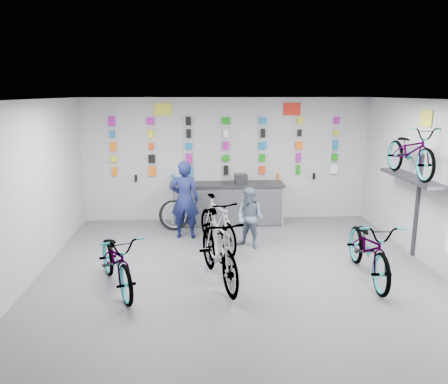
{
  "coord_description": "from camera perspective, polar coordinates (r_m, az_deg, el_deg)",
  "views": [
    {
      "loc": [
        -0.7,
        -6.61,
        3.11
      ],
      "look_at": [
        -0.2,
        1.4,
        1.28
      ],
      "focal_mm": 35.0,
      "sensor_mm": 36.0,
      "label": 1
    }
  ],
  "objects": [
    {
      "name": "floor",
      "position": [
        7.34,
        2.33,
        -12.23
      ],
      "size": [
        8.0,
        8.0,
        0.0
      ],
      "primitive_type": "plane",
      "color": "#4D4D51",
      "rests_on": "ground"
    },
    {
      "name": "ceiling",
      "position": [
        6.65,
        2.56,
        11.9
      ],
      "size": [
        8.0,
        8.0,
        0.0
      ],
      "primitive_type": "plane",
      "rotation": [
        3.14,
        0.0,
        0.0
      ],
      "color": "white",
      "rests_on": "wall_back"
    },
    {
      "name": "wall_back",
      "position": [
        10.75,
        0.23,
        4.24
      ],
      "size": [
        7.0,
        0.0,
        7.0
      ],
      "primitive_type": "plane",
      "rotation": [
        1.57,
        0.0,
        0.0
      ],
      "color": "silver",
      "rests_on": "floor"
    },
    {
      "name": "wall_front",
      "position": [
        3.14,
        10.38,
        -18.17
      ],
      "size": [
        7.0,
        0.0,
        7.0
      ],
      "primitive_type": "plane",
      "rotation": [
        -1.57,
        0.0,
        0.0
      ],
      "color": "silver",
      "rests_on": "floor"
    },
    {
      "name": "wall_left",
      "position": [
        7.35,
        -25.82,
        -1.09
      ],
      "size": [
        0.0,
        8.0,
        8.0
      ],
      "primitive_type": "plane",
      "rotation": [
        1.57,
        0.0,
        1.57
      ],
      "color": "silver",
      "rests_on": "floor"
    },
    {
      "name": "counter",
      "position": [
        10.5,
        0.39,
        -1.61
      ],
      "size": [
        2.7,
        0.66,
        1.0
      ],
      "color": "black",
      "rests_on": "floor"
    },
    {
      "name": "merch_wall",
      "position": [
        10.64,
        -0.04,
        5.62
      ],
      "size": [
        5.56,
        0.08,
        1.56
      ],
      "color": "orange",
      "rests_on": "wall_back"
    },
    {
      "name": "wall_bracket",
      "position": [
        8.94,
        23.33,
        1.19
      ],
      "size": [
        0.39,
        1.9,
        2.0
      ],
      "color": "#333338",
      "rests_on": "wall_right"
    },
    {
      "name": "sign_left",
      "position": [
        10.62,
        -7.99,
        10.63
      ],
      "size": [
        0.42,
        0.02,
        0.3
      ],
      "primitive_type": "cube",
      "color": "yellow",
      "rests_on": "wall_back"
    },
    {
      "name": "sign_right",
      "position": [
        10.84,
        8.86,
        10.65
      ],
      "size": [
        0.42,
        0.02,
        0.3
      ],
      "primitive_type": "cube",
      "color": "red",
      "rests_on": "wall_back"
    },
    {
      "name": "sign_side",
      "position": [
        8.87,
        24.89,
        8.71
      ],
      "size": [
        0.02,
        0.4,
        0.3
      ],
      "primitive_type": "cube",
      "color": "yellow",
      "rests_on": "wall_right"
    },
    {
      "name": "bike_left",
      "position": [
        7.27,
        -13.85,
        -8.6
      ],
      "size": [
        1.36,
        1.99,
        0.99
      ],
      "primitive_type": "imported",
      "rotation": [
        0.0,
        0.0,
        0.41
      ],
      "color": "gray",
      "rests_on": "floor"
    },
    {
      "name": "bike_center",
      "position": [
        7.26,
        -0.71,
        -7.41
      ],
      "size": [
        1.03,
        2.06,
        1.19
      ],
      "primitive_type": "imported",
      "rotation": [
        0.0,
        0.0,
        0.25
      ],
      "color": "gray",
      "rests_on": "floor"
    },
    {
      "name": "bike_right",
      "position": [
        7.86,
        18.44,
        -6.92
      ],
      "size": [
        0.84,
        2.1,
        1.08
      ],
      "primitive_type": "imported",
      "rotation": [
        0.0,
        0.0,
        -0.06
      ],
      "color": "gray",
      "rests_on": "floor"
    },
    {
      "name": "bike_service",
      "position": [
        8.82,
        -0.87,
        -4.07
      ],
      "size": [
        1.11,
        1.86,
        1.08
      ],
      "primitive_type": "imported",
      "rotation": [
        0.0,
        0.0,
        0.36
      ],
      "color": "gray",
      "rests_on": "floor"
    },
    {
      "name": "bike_wall",
      "position": [
        8.81,
        23.21,
        4.93
      ],
      "size": [
        0.63,
        1.8,
        0.95
      ],
      "primitive_type": "imported",
      "color": "gray",
      "rests_on": "wall_bracket"
    },
    {
      "name": "clerk",
      "position": [
        9.46,
        -5.15,
        -1.01
      ],
      "size": [
        0.67,
        0.49,
        1.7
      ],
      "primitive_type": "imported",
      "rotation": [
        0.0,
        0.0,
        3.01
      ],
      "color": "#121944",
      "rests_on": "floor"
    },
    {
      "name": "customer",
      "position": [
        8.88,
        3.4,
        -3.41
      ],
      "size": [
        0.77,
        0.74,
        1.25
      ],
      "primitive_type": "imported",
      "rotation": [
        0.0,
        0.0,
        -0.62
      ],
      "color": "slate",
      "rests_on": "floor"
    },
    {
      "name": "spare_wheel",
      "position": [
        10.18,
        -6.51,
        -3.0
      ],
      "size": [
        0.72,
        0.27,
        0.71
      ],
      "rotation": [
        0.0,
        0.0,
        0.01
      ],
      "color": "black",
      "rests_on": "floor"
    },
    {
      "name": "register",
      "position": [
        10.4,
        2.22,
        1.76
      ],
      "size": [
        0.3,
        0.32,
        0.22
      ],
      "primitive_type": "cube",
      "rotation": [
        0.0,
        0.0,
        0.08
      ],
      "color": "black",
      "rests_on": "counter"
    }
  ]
}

